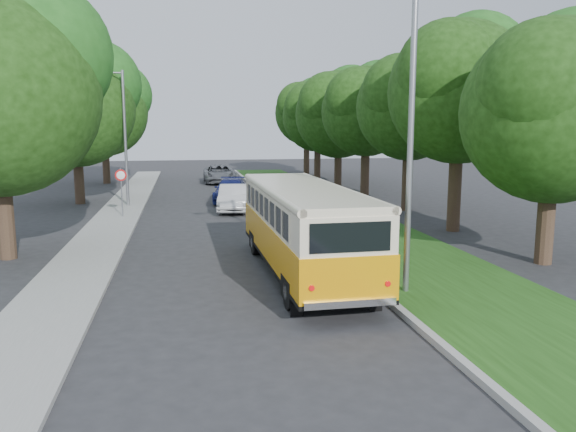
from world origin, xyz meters
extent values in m
plane|color=#28282B|center=(0.00, 0.00, 0.00)|extent=(120.00, 120.00, 0.00)
cube|color=gray|center=(3.60, 5.00, 0.07)|extent=(0.20, 70.00, 0.15)
cube|color=#1E4512|center=(5.95, 5.00, 0.07)|extent=(4.50, 70.00, 0.13)
cube|color=gray|center=(-4.80, 5.00, 0.06)|extent=(2.20, 70.00, 0.12)
cylinder|color=#332319|center=(10.15, 0.00, 1.67)|extent=(0.56, 0.56, 3.35)
sphere|color=#15330B|center=(10.15, 0.00, 4.95)|extent=(5.85, 5.85, 5.85)
sphere|color=#15330B|center=(11.18, 0.58, 6.12)|extent=(4.38, 4.38, 4.38)
sphere|color=#15330B|center=(9.28, -0.73, 5.68)|extent=(4.09, 4.09, 4.09)
cylinder|color=#332319|center=(9.96, 6.00, 2.13)|extent=(0.56, 0.56, 4.26)
sphere|color=#15330B|center=(9.96, 6.00, 5.91)|extent=(5.98, 5.98, 5.98)
sphere|color=#15330B|center=(11.01, 6.60, 7.10)|extent=(4.49, 4.49, 4.49)
sphere|color=#15330B|center=(9.06, 5.25, 6.65)|extent=(4.19, 4.19, 4.19)
cylinder|color=#332319|center=(10.28, 12.00, 1.98)|extent=(0.56, 0.56, 3.95)
sphere|color=#15330B|center=(10.28, 12.00, 5.49)|extent=(5.61, 5.61, 5.61)
sphere|color=#15330B|center=(11.26, 12.56, 6.62)|extent=(4.21, 4.21, 4.21)
sphere|color=#15330B|center=(9.44, 11.30, 6.20)|extent=(3.92, 3.92, 3.92)
cylinder|color=#332319|center=(9.90, 18.00, 1.93)|extent=(0.56, 0.56, 3.86)
sphere|color=#15330B|center=(9.90, 18.00, 5.41)|extent=(5.64, 5.64, 5.64)
sphere|color=#15330B|center=(10.89, 18.56, 6.54)|extent=(4.23, 4.23, 4.23)
sphere|color=#15330B|center=(9.05, 17.30, 6.12)|extent=(3.95, 3.95, 3.95)
cylinder|color=#332319|center=(9.80, 24.00, 1.79)|extent=(0.56, 0.56, 3.58)
sphere|color=#15330B|center=(9.80, 24.00, 5.33)|extent=(6.36, 6.36, 6.36)
sphere|color=#15330B|center=(10.91, 24.64, 6.60)|extent=(4.77, 4.77, 4.77)
sphere|color=#15330B|center=(8.84, 23.21, 6.12)|extent=(4.45, 4.45, 4.45)
cylinder|color=#332319|center=(9.67, 30.00, 1.84)|extent=(0.56, 0.56, 3.68)
sphere|color=#15330B|center=(9.67, 30.00, 5.31)|extent=(5.91, 5.91, 5.91)
sphere|color=#15330B|center=(10.70, 30.59, 6.49)|extent=(4.43, 4.43, 4.43)
sphere|color=#15330B|center=(8.78, 29.26, 6.05)|extent=(4.14, 4.14, 4.14)
cylinder|color=#332319|center=(10.05, 36.00, 2.02)|extent=(0.56, 0.56, 4.05)
sphere|color=#15330B|center=(10.05, 36.00, 5.69)|extent=(5.97, 5.97, 5.97)
sphere|color=#15330B|center=(11.09, 36.60, 6.88)|extent=(4.48, 4.48, 4.48)
sphere|color=#15330B|center=(9.15, 35.25, 6.43)|extent=(4.18, 4.18, 4.18)
cylinder|color=#332319|center=(-7.50, 4.00, 1.84)|extent=(0.56, 0.56, 3.68)
sphere|color=#15330B|center=(-6.31, 4.68, 6.91)|extent=(5.10, 5.10, 5.10)
cylinder|color=#332319|center=(-7.50, 18.00, 1.84)|extent=(0.56, 0.56, 3.68)
sphere|color=#15330B|center=(-7.50, 18.00, 5.55)|extent=(6.80, 6.80, 6.80)
sphere|color=#15330B|center=(-6.31, 18.68, 6.91)|extent=(5.10, 5.10, 5.10)
sphere|color=#15330B|center=(-8.52, 17.15, 6.40)|extent=(4.76, 4.76, 4.76)
cylinder|color=#332319|center=(-7.50, 30.00, 1.84)|extent=(0.56, 0.56, 3.68)
sphere|color=#15330B|center=(-7.50, 30.00, 5.55)|extent=(6.80, 6.80, 6.80)
sphere|color=#15330B|center=(-6.31, 30.68, 6.91)|extent=(5.10, 5.10, 5.10)
sphere|color=#15330B|center=(-8.52, 29.15, 6.40)|extent=(4.76, 4.76, 4.76)
cylinder|color=gray|center=(4.30, -2.50, 4.00)|extent=(0.16, 0.16, 8.00)
cylinder|color=gray|center=(-4.60, 16.00, 3.75)|extent=(0.16, 0.16, 7.50)
cylinder|color=gray|center=(-5.30, 16.00, 7.35)|extent=(1.40, 0.10, 0.10)
cube|color=gray|center=(-6.05, 16.00, 7.28)|extent=(0.35, 0.16, 0.14)
cylinder|color=gray|center=(-4.50, 12.00, 1.25)|extent=(0.06, 0.06, 2.50)
cone|color=red|center=(-4.50, 11.96, 2.15)|extent=(0.56, 0.02, 0.56)
cone|color=white|center=(-4.50, 11.94, 2.15)|extent=(0.40, 0.02, 0.40)
imported|color=#B0B0B5|center=(3.00, 11.46, 0.62)|extent=(2.45, 3.93, 1.25)
imported|color=silver|center=(1.11, 13.56, 0.70)|extent=(2.08, 4.43, 1.40)
imported|color=navy|center=(1.30, 17.40, 0.68)|extent=(2.64, 4.92, 1.36)
imported|color=slate|center=(1.32, 28.82, 0.72)|extent=(2.40, 5.17, 1.43)
camera|label=1|loc=(-1.49, -16.27, 4.52)|focal=35.00mm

